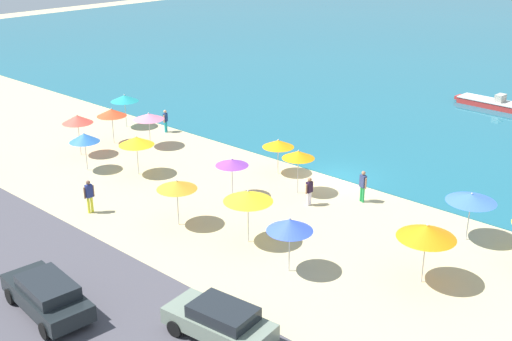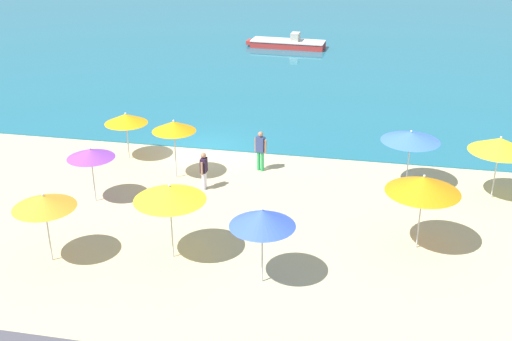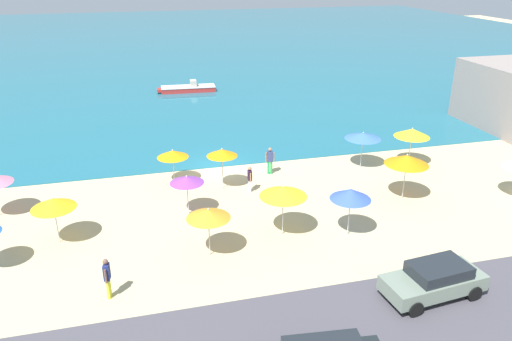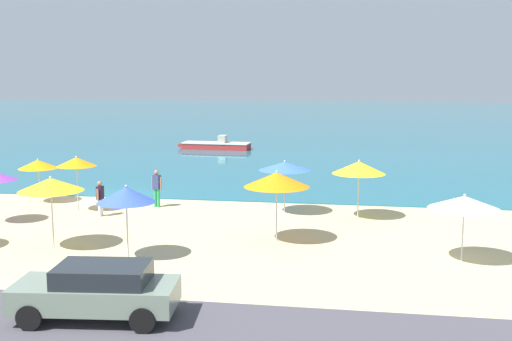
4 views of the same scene
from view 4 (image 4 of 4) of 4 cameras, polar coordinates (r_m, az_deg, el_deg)
name	(u,v)px [view 4 (image 4 of 4)]	position (r m, az deg, el deg)	size (l,w,h in m)	color
ground_plane	(113,198)	(33.48, -12.58, -2.36)	(160.00, 160.00, 0.00)	#C5B487
sea	(268,120)	(86.58, 1.09, 4.55)	(150.00, 110.00, 0.05)	#1D6479
beach_umbrella_3	(277,180)	(23.82, 1.85, -0.82)	(2.46, 2.46, 2.71)	#B2B2B7
beach_umbrella_4	(126,195)	(22.11, -11.47, -2.12)	(2.01, 2.01, 2.56)	#B2B2B7
beach_umbrella_7	(285,166)	(28.69, 2.57, 0.40)	(2.34, 2.34, 2.42)	#B2B2B7
beach_umbrella_8	(51,185)	(24.11, -17.78, -1.20)	(2.33, 2.33, 2.64)	#B2B2B7
beach_umbrella_11	(38,164)	(32.95, -18.81, 0.53)	(1.89, 1.89, 2.17)	#B2B2B7
beach_umbrella_13	(76,162)	(30.31, -15.68, 0.74)	(1.80, 1.80, 2.56)	#B2B2B7
beach_umbrella_14	(464,203)	(22.45, 18.03, -2.72)	(2.39, 2.39, 2.32)	#B2B2B7
beach_umbrella_15	(359,168)	(28.08, 9.13, 0.26)	(2.31, 2.31, 2.58)	#B2B2B7
bather_2	(157,186)	(30.57, -8.82, -1.39)	(0.55, 0.32, 1.78)	green
bather_3	(100,196)	(29.17, -13.68, -2.26)	(0.24, 0.57, 1.58)	white
parked_car_0	(97,290)	(17.09, -13.92, -10.29)	(4.28, 2.18, 1.43)	gray
skiff_nearshore	(216,145)	(52.94, -3.56, 2.25)	(5.97, 1.99, 1.15)	#B62D2A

